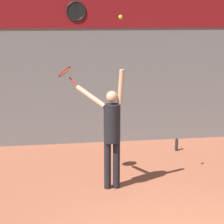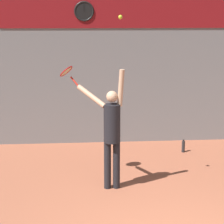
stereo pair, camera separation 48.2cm
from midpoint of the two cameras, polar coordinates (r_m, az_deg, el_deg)
back_wall at (r=9.99m, az=4.10°, el=9.71°), size 18.00×0.10×5.00m
sponsor_banner at (r=9.91m, az=4.22°, el=13.94°), size 6.22×0.02×0.78m
scoreboard_clock at (r=9.79m, az=-2.51°, el=13.97°), size 0.47×0.04×0.47m
tennis_player at (r=7.33m, az=1.81°, el=-2.55°), size 0.87×0.57×2.23m
tennis_racket at (r=7.54m, az=-4.51°, el=5.57°), size 0.41×0.36×0.39m
tennis_ball at (r=6.97m, az=3.22°, el=13.19°), size 0.07×0.07×0.07m
water_bottle at (r=9.75m, az=11.40°, el=-4.77°), size 0.07×0.07×0.31m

